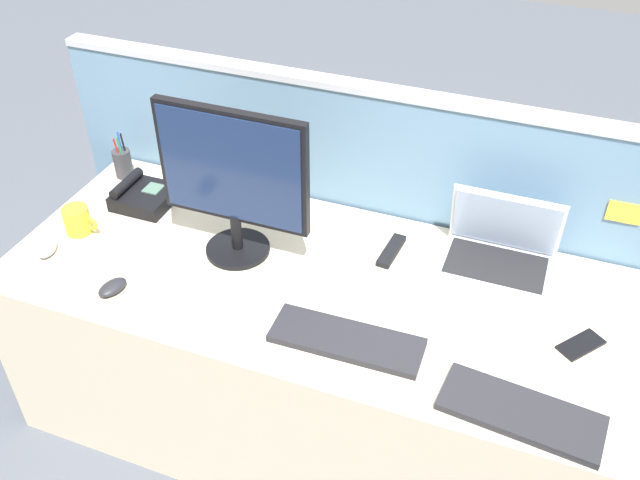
{
  "coord_description": "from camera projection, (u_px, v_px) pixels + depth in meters",
  "views": [
    {
      "loc": [
        0.61,
        -1.55,
        2.17
      ],
      "look_at": [
        0.0,
        0.05,
        0.83
      ],
      "focal_mm": 39.12,
      "sensor_mm": 36.0,
      "label": 1
    }
  ],
  "objects": [
    {
      "name": "pen_cup",
      "position": [
        123.0,
        163.0,
        2.65
      ],
      "size": [
        0.07,
        0.07,
        0.19
      ],
      "color": "#333338",
      "rests_on": "desk"
    },
    {
      "name": "keyboard_spare",
      "position": [
        347.0,
        340.0,
        1.99
      ],
      "size": [
        0.44,
        0.16,
        0.02
      ],
      "primitive_type": "cube",
      "rotation": [
        0.0,
        0.0,
        0.02
      ],
      "color": "#232328",
      "rests_on": "desk"
    },
    {
      "name": "cubicle_divider",
      "position": [
        358.0,
        228.0,
        2.62
      ],
      "size": [
        2.29,
        0.08,
        1.17
      ],
      "color": "#6084A3",
      "rests_on": "ground_plane"
    },
    {
      "name": "desktop_monitor",
      "position": [
        233.0,
        177.0,
        2.15
      ],
      "size": [
        0.5,
        0.21,
        0.52
      ],
      "color": "black",
      "rests_on": "desk"
    },
    {
      "name": "coffee_mug",
      "position": [
        78.0,
        220.0,
        2.38
      ],
      "size": [
        0.13,
        0.09,
        0.1
      ],
      "color": "yellow",
      "rests_on": "desk"
    },
    {
      "name": "desk_phone",
      "position": [
        143.0,
        196.0,
        2.52
      ],
      "size": [
        0.2,
        0.19,
        0.09
      ],
      "color": "black",
      "rests_on": "desk"
    },
    {
      "name": "laptop",
      "position": [
        499.0,
        250.0,
        2.23
      ],
      "size": [
        0.35,
        0.26,
        0.25
      ],
      "color": "silver",
      "rests_on": "desk"
    },
    {
      "name": "tv_remote",
      "position": [
        391.0,
        251.0,
        2.31
      ],
      "size": [
        0.06,
        0.17,
        0.02
      ],
      "primitive_type": "cube",
      "rotation": [
        0.0,
        0.0,
        -0.08
      ],
      "color": "black",
      "rests_on": "desk"
    },
    {
      "name": "ground_plane",
      "position": [
        315.0,
        419.0,
        2.65
      ],
      "size": [
        10.0,
        10.0,
        0.0
      ],
      "primitive_type": "plane",
      "color": "#4C515B"
    },
    {
      "name": "desk",
      "position": [
        315.0,
        355.0,
        2.43
      ],
      "size": [
        2.01,
        0.83,
        0.71
      ],
      "primitive_type": "cube",
      "color": "beige",
      "rests_on": "ground_plane"
    },
    {
      "name": "cell_phone_black_slab",
      "position": [
        581.0,
        344.0,
        1.98
      ],
      "size": [
        0.14,
        0.15,
        0.01
      ],
      "primitive_type": "cube",
      "rotation": [
        0.0,
        0.0,
        -0.66
      ],
      "color": "black",
      "rests_on": "desk"
    },
    {
      "name": "keyboard_main",
      "position": [
        521.0,
        413.0,
        1.78
      ],
      "size": [
        0.43,
        0.2,
        0.02
      ],
      "primitive_type": "cube",
      "rotation": [
        0.0,
        0.0,
        -0.1
      ],
      "color": "#232328",
      "rests_on": "desk"
    },
    {
      "name": "computer_mouse_right_hand",
      "position": [
        47.0,
        248.0,
        2.31
      ],
      "size": [
        0.09,
        0.12,
        0.03
      ],
      "primitive_type": "ellipsoid",
      "rotation": [
        0.0,
        0.0,
        0.38
      ],
      "color": "#9EA0A8",
      "rests_on": "desk"
    },
    {
      "name": "computer_mouse_left_hand",
      "position": [
        112.0,
        287.0,
        2.16
      ],
      "size": [
        0.08,
        0.11,
        0.03
      ],
      "primitive_type": "ellipsoid",
      "rotation": [
        0.0,
        0.0,
        -0.27
      ],
      "color": "#232328",
      "rests_on": "desk"
    }
  ]
}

